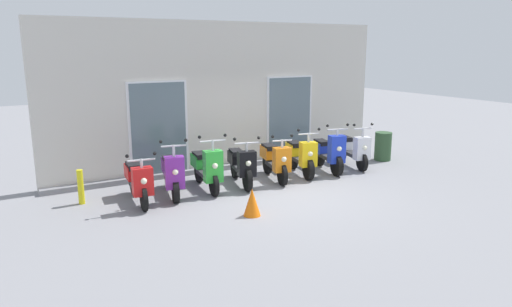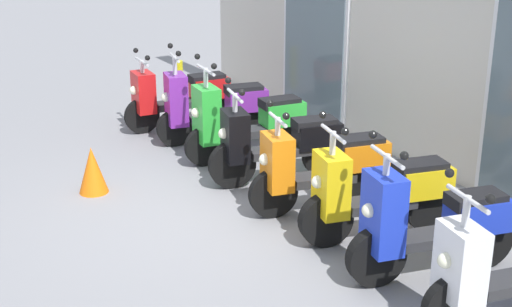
# 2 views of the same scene
# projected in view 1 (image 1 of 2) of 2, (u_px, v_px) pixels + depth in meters

# --- Properties ---
(ground_plane) EXTENTS (40.00, 40.00, 0.00)m
(ground_plane) POSITION_uv_depth(u_px,v_px,m) (282.00, 193.00, 10.03)
(ground_plane) COLOR gray
(storefront_facade) EXTENTS (9.07, 0.50, 3.68)m
(storefront_facade) POSITION_uv_depth(u_px,v_px,m) (226.00, 99.00, 11.87)
(storefront_facade) COLOR beige
(storefront_facade) RESTS_ON ground_plane
(scooter_red) EXTENTS (0.58, 1.58, 1.12)m
(scooter_red) POSITION_uv_depth(u_px,v_px,m) (138.00, 180.00, 9.33)
(scooter_red) COLOR black
(scooter_red) RESTS_ON ground_plane
(scooter_purple) EXTENTS (0.69, 1.52, 1.29)m
(scooter_purple) POSITION_uv_depth(u_px,v_px,m) (172.00, 173.00, 9.79)
(scooter_purple) COLOR black
(scooter_purple) RESTS_ON ground_plane
(scooter_green) EXTENTS (0.62, 1.61, 1.31)m
(scooter_green) POSITION_uv_depth(u_px,v_px,m) (206.00, 167.00, 10.20)
(scooter_green) COLOR black
(scooter_green) RESTS_ON ground_plane
(scooter_black) EXTENTS (0.72, 1.61, 1.19)m
(scooter_black) POSITION_uv_depth(u_px,v_px,m) (241.00, 164.00, 10.58)
(scooter_black) COLOR black
(scooter_black) RESTS_ON ground_plane
(scooter_orange) EXTENTS (0.66, 1.55, 1.16)m
(scooter_orange) POSITION_uv_depth(u_px,v_px,m) (275.00, 159.00, 10.96)
(scooter_orange) COLOR black
(scooter_orange) RESTS_ON ground_plane
(scooter_yellow) EXTENTS (0.72, 1.57, 1.23)m
(scooter_yellow) POSITION_uv_depth(u_px,v_px,m) (301.00, 156.00, 11.42)
(scooter_yellow) COLOR black
(scooter_yellow) RESTS_ON ground_plane
(scooter_blue) EXTENTS (0.71, 1.55, 1.27)m
(scooter_blue) POSITION_uv_depth(u_px,v_px,m) (329.00, 152.00, 11.71)
(scooter_blue) COLOR black
(scooter_blue) RESTS_ON ground_plane
(scooter_white) EXTENTS (0.70, 1.58, 1.22)m
(scooter_white) POSITION_uv_depth(u_px,v_px,m) (352.00, 148.00, 12.20)
(scooter_white) COLOR black
(scooter_white) RESTS_ON ground_plane
(trash_bin) EXTENTS (0.45, 0.45, 0.78)m
(trash_bin) POSITION_uv_depth(u_px,v_px,m) (383.00, 146.00, 12.88)
(trash_bin) COLOR #2D4C2D
(trash_bin) RESTS_ON ground_plane
(curb_bollard) EXTENTS (0.12, 0.12, 0.70)m
(curb_bollard) POSITION_uv_depth(u_px,v_px,m) (81.00, 187.00, 9.27)
(curb_bollard) COLOR yellow
(curb_bollard) RESTS_ON ground_plane
(traffic_cone) EXTENTS (0.32, 0.32, 0.52)m
(traffic_cone) POSITION_uv_depth(u_px,v_px,m) (252.00, 202.00, 8.64)
(traffic_cone) COLOR orange
(traffic_cone) RESTS_ON ground_plane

